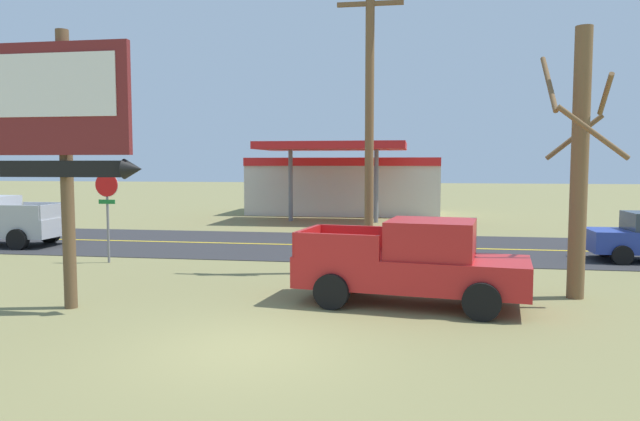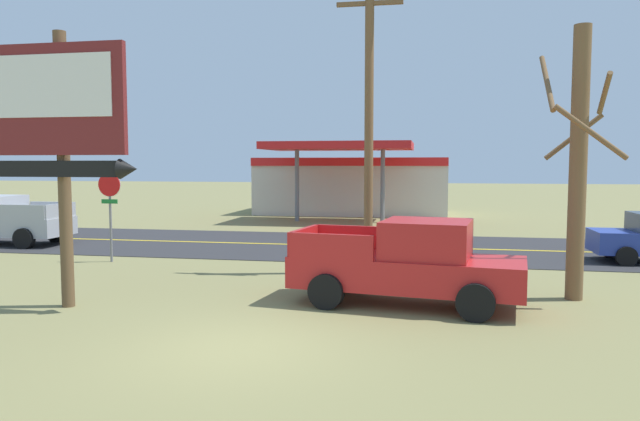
% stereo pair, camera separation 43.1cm
% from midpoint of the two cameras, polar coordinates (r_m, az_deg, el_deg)
% --- Properties ---
extents(ground_plane, '(180.00, 180.00, 0.00)m').
position_cam_midpoint_polar(ground_plane, '(10.66, -6.91, -13.13)').
color(ground_plane, olive).
extents(road_asphalt, '(140.00, 8.00, 0.02)m').
position_cam_midpoint_polar(road_asphalt, '(23.11, 2.81, -3.46)').
color(road_asphalt, '#2B2B2D').
rests_on(road_asphalt, ground).
extents(road_centre_line, '(126.00, 0.20, 0.01)m').
position_cam_midpoint_polar(road_centre_line, '(23.11, 2.81, -3.42)').
color(road_centre_line, gold).
rests_on(road_centre_line, road_asphalt).
extents(motel_sign, '(3.49, 0.54, 6.13)m').
position_cam_midpoint_polar(motel_sign, '(14.10, -23.02, 7.83)').
color(motel_sign, brown).
rests_on(motel_sign, ground).
extents(stop_sign, '(0.80, 0.08, 2.95)m').
position_cam_midpoint_polar(stop_sign, '(20.36, -19.14, 0.91)').
color(stop_sign, slate).
rests_on(stop_sign, ground).
extents(utility_pole, '(2.12, 0.26, 9.11)m').
position_cam_midpoint_polar(utility_pole, '(17.39, 5.50, 10.01)').
color(utility_pole, brown).
rests_on(utility_pole, ground).
extents(bare_tree, '(1.69, 1.68, 6.43)m').
position_cam_midpoint_polar(bare_tree, '(15.17, 24.48, 4.50)').
color(bare_tree, brown).
rests_on(bare_tree, ground).
extents(gas_station, '(12.00, 11.50, 4.40)m').
position_cam_midpoint_polar(gas_station, '(38.20, 3.48, 2.62)').
color(gas_station, beige).
rests_on(gas_station, ground).
extents(pickup_red_parked_on_lawn, '(5.43, 2.80, 1.96)m').
position_cam_midpoint_polar(pickup_red_parked_on_lawn, '(13.64, 9.56, -5.07)').
color(pickup_red_parked_on_lawn, red).
rests_on(pickup_red_parked_on_lawn, ground).
extents(pickup_silver_on_road, '(5.20, 2.24, 1.96)m').
position_cam_midpoint_polar(pickup_silver_on_road, '(26.58, -28.00, -0.87)').
color(pickup_silver_on_road, '#A8AAAF').
rests_on(pickup_silver_on_road, ground).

